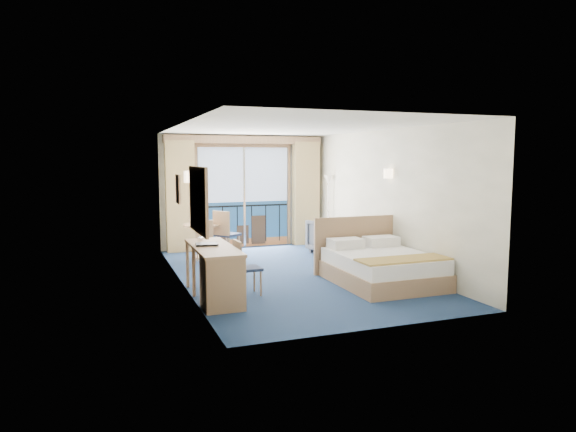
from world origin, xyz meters
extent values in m
plane|color=navy|center=(0.00, 0.00, 0.00)|extent=(6.50, 6.50, 0.00)
cube|color=beige|center=(0.00, 3.26, 1.35)|extent=(4.00, 0.02, 2.70)
cube|color=beige|center=(0.00, -3.26, 1.35)|extent=(4.00, 0.02, 2.70)
cube|color=beige|center=(-2.01, 0.00, 1.35)|extent=(0.02, 6.50, 2.70)
cube|color=beige|center=(2.01, 0.00, 1.35)|extent=(0.02, 6.50, 2.70)
cube|color=silver|center=(0.00, 0.00, 2.71)|extent=(4.00, 6.50, 0.02)
cube|color=navy|center=(0.00, 3.22, 0.56)|extent=(2.20, 0.02, 1.08)
cube|color=#AABDE0|center=(0.00, 3.22, 1.76)|extent=(2.20, 0.02, 1.32)
cube|color=brown|center=(0.00, 3.22, 0.10)|extent=(2.20, 0.02, 0.20)
cube|color=black|center=(0.00, 3.22, 1.00)|extent=(2.20, 0.02, 0.04)
cube|color=tan|center=(0.00, 3.21, 2.46)|extent=(2.36, 0.03, 0.12)
cube|color=tan|center=(-1.15, 3.21, 1.20)|extent=(0.06, 0.03, 2.40)
cube|color=tan|center=(1.15, 3.21, 1.20)|extent=(0.06, 0.03, 2.40)
cube|color=silver|center=(0.00, 3.21, 1.20)|extent=(0.05, 0.02, 2.40)
cube|color=#382619|center=(0.35, 3.21, 0.40)|extent=(0.35, 0.02, 0.70)
cube|color=#382619|center=(-0.55, 3.21, 0.40)|extent=(0.35, 0.02, 0.70)
cube|color=#382619|center=(-0.05, 3.21, 0.30)|extent=(0.30, 0.02, 0.45)
cube|color=black|center=(-0.90, 3.22, 0.55)|extent=(0.02, 0.01, 0.90)
cube|color=black|center=(-0.54, 3.22, 0.55)|extent=(0.02, 0.01, 0.90)
cube|color=black|center=(-0.18, 3.22, 0.55)|extent=(0.03, 0.01, 0.90)
cube|color=black|center=(0.18, 3.22, 0.55)|extent=(0.03, 0.01, 0.90)
cube|color=black|center=(0.54, 3.22, 0.55)|extent=(0.02, 0.01, 0.90)
cube|color=black|center=(0.90, 3.22, 0.55)|extent=(0.02, 0.01, 0.90)
cube|color=#D3BA74|center=(-1.55, 3.07, 1.28)|extent=(0.65, 0.22, 2.55)
cube|color=#D3BA74|center=(1.55, 3.07, 1.28)|extent=(0.65, 0.22, 2.55)
cube|color=tan|center=(0.00, 3.10, 2.58)|extent=(3.80, 0.25, 0.18)
cube|color=tan|center=(-1.98, -1.50, 1.55)|extent=(0.04, 1.25, 0.95)
cube|color=#ACB5BE|center=(-1.95, -1.50, 1.55)|extent=(0.01, 1.12, 0.82)
cube|color=tan|center=(-1.98, 0.45, 1.60)|extent=(0.03, 0.42, 0.52)
cube|color=gray|center=(-1.96, 0.45, 1.60)|extent=(0.01, 0.34, 0.44)
cylinder|color=beige|center=(-1.94, -0.60, 1.85)|extent=(0.18, 0.18, 0.18)
cylinder|color=beige|center=(1.94, -0.15, 1.85)|extent=(0.18, 0.18, 0.18)
cube|color=tan|center=(1.21, -1.24, 0.14)|extent=(1.54, 1.92, 0.29)
cube|color=white|center=(1.21, -1.24, 0.41)|extent=(1.48, 1.87, 0.24)
cube|color=tan|center=(1.21, -1.87, 0.54)|extent=(1.52, 0.53, 0.03)
cube|color=white|center=(0.84, -0.55, 0.62)|extent=(0.60, 0.38, 0.17)
cube|color=white|center=(1.58, -0.55, 0.62)|extent=(0.60, 0.38, 0.17)
cube|color=tan|center=(1.21, -0.23, 0.53)|extent=(1.68, 0.06, 1.06)
cube|color=#9B7852|center=(1.76, 0.32, 0.28)|extent=(0.43, 0.41, 0.57)
cube|color=white|center=(1.80, 0.33, 0.60)|extent=(0.16, 0.13, 0.07)
imported|color=#41464F|center=(1.60, 1.69, 0.39)|extent=(1.07, 1.09, 0.78)
cylinder|color=silver|center=(1.88, 2.44, 0.02)|extent=(0.24, 0.24, 0.03)
cylinder|color=silver|center=(1.88, 2.44, 0.82)|extent=(0.03, 0.03, 1.65)
cone|color=beige|center=(1.88, 2.44, 1.65)|extent=(0.22, 0.22, 0.20)
cube|color=tan|center=(-1.69, -1.13, 0.79)|extent=(0.59, 1.73, 0.04)
cube|color=#9B7852|center=(-1.69, -1.72, 0.38)|extent=(0.56, 0.52, 0.77)
cylinder|color=tan|center=(-1.96, -0.91, 0.38)|extent=(0.05, 0.05, 0.77)
cylinder|color=tan|center=(-1.43, -0.91, 0.38)|extent=(0.05, 0.05, 0.77)
cylinder|color=tan|center=(-1.96, -0.32, 0.38)|extent=(0.05, 0.05, 0.77)
cylinder|color=tan|center=(-1.43, -0.32, 0.38)|extent=(0.05, 0.05, 0.77)
cube|color=#1F2B49|center=(-1.14, -1.12, 0.42)|extent=(0.39, 0.39, 0.04)
cube|color=tan|center=(-1.32, -1.13, 0.65)|extent=(0.05, 0.38, 0.45)
cylinder|color=tan|center=(-0.98, -1.26, 0.20)|extent=(0.03, 0.03, 0.40)
cylinder|color=tan|center=(-0.99, -0.96, 0.20)|extent=(0.03, 0.03, 0.40)
cylinder|color=tan|center=(-1.28, -1.28, 0.20)|extent=(0.03, 0.03, 0.40)
cylinder|color=tan|center=(-1.30, -0.97, 0.20)|extent=(0.03, 0.03, 0.40)
cube|color=black|center=(-1.77, -1.02, 0.83)|extent=(0.36, 0.29, 0.03)
cylinder|color=silver|center=(-1.75, -0.42, 0.84)|extent=(0.11, 0.11, 0.02)
cylinder|color=silver|center=(-1.75, -0.42, 1.02)|extent=(0.02, 0.02, 0.38)
cone|color=beige|center=(-1.75, -0.42, 1.20)|extent=(0.10, 0.10, 0.09)
cylinder|color=tan|center=(-1.23, 2.16, 0.72)|extent=(0.82, 0.82, 0.04)
cylinder|color=tan|center=(-1.23, 2.16, 0.36)|extent=(0.08, 0.08, 0.72)
cylinder|color=tan|center=(-1.23, 2.16, 0.02)|extent=(0.45, 0.45, 0.03)
cube|color=#1F2B49|center=(-0.70, 2.08, 0.49)|extent=(0.61, 0.61, 0.05)
cube|color=tan|center=(-0.86, 1.95, 0.76)|extent=(0.30, 0.37, 0.52)
cylinder|color=tan|center=(-0.45, 2.04, 0.23)|extent=(0.04, 0.04, 0.47)
cylinder|color=tan|center=(-0.66, 2.33, 0.23)|extent=(0.04, 0.04, 0.47)
cylinder|color=tan|center=(-0.73, 1.83, 0.23)|extent=(0.04, 0.04, 0.47)
cylinder|color=tan|center=(-0.95, 2.11, 0.23)|extent=(0.04, 0.04, 0.47)
cube|color=#1F2B49|center=(-1.32, 1.61, 0.41)|extent=(0.47, 0.47, 0.04)
cube|color=tan|center=(-1.26, 1.78, 0.64)|extent=(0.36, 0.16, 0.44)
cylinder|color=tan|center=(-1.51, 1.52, 0.20)|extent=(0.03, 0.03, 0.40)
cylinder|color=tan|center=(-1.23, 1.42, 0.20)|extent=(0.03, 0.03, 0.40)
cylinder|color=tan|center=(-1.41, 1.80, 0.20)|extent=(0.03, 0.03, 0.40)
cylinder|color=tan|center=(-1.13, 1.70, 0.20)|extent=(0.03, 0.03, 0.40)
camera|label=1|loc=(-3.29, -8.75, 2.13)|focal=32.00mm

